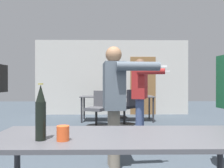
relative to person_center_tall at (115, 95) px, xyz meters
The scene contains 10 objects.
back_wall 4.91m from the person_center_tall, 89.26° to the left, with size 5.44×0.12×2.64m.
conference_table_near 1.33m from the person_center_tall, 89.40° to the right, with size 1.87×0.70×0.74m.
conference_table_far 3.57m from the person_center_tall, 87.36° to the left, with size 2.14×0.73×0.74m.
person_center_tall is the anchor object (origin of this frame).
person_right_polo 1.84m from the person_center_tall, 71.10° to the left, with size 0.71×0.84×1.63m.
office_chair_far_right 4.25m from the person_center_tall, 87.90° to the left, with size 0.58×0.52×0.93m.
office_chair_near_pushed 2.95m from the person_center_tall, 82.26° to the left, with size 0.69×0.68×0.95m.
office_chair_mid_tucked 2.85m from the person_center_tall, 97.55° to the left, with size 0.64×0.67×0.91m.
beer_bottle 1.53m from the person_center_tall, 110.33° to the right, with size 0.07×0.07×0.38m.
drink_cup 1.50m from the person_center_tall, 104.69° to the right, with size 0.08×0.08×0.10m.
Camera 1 is at (-0.10, -1.33, 1.12)m, focal length 35.00 mm.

